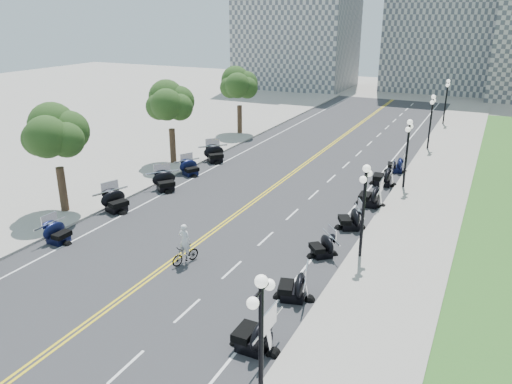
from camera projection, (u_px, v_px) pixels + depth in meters
The scene contains 47 objects.
ground at pixel (178, 257), 26.13m from camera, with size 160.00×160.00×0.00m, color gray.
road at pixel (260, 197), 34.58m from camera, with size 16.00×90.00×0.01m, color #333335.
centerline_yellow_a at pixel (259, 196), 34.62m from camera, with size 0.12×90.00×0.00m, color yellow.
centerline_yellow_b at pixel (262, 197), 34.52m from camera, with size 0.12×90.00×0.00m, color yellow.
edge_line_north at pixel (350, 212), 31.94m from camera, with size 0.12×90.00×0.00m, color white.
edge_line_south at pixel (183, 184), 37.20m from camera, with size 0.12×90.00×0.00m, color white.
lane_dash_4 at pixel (126, 367), 18.04m from camera, with size 0.12×2.00×0.00m, color white.
lane_dash_5 at pixel (187, 310), 21.42m from camera, with size 0.12×2.00×0.00m, color white.
lane_dash_6 at pixel (232, 270), 24.81m from camera, with size 0.12×2.00×0.00m, color white.
lane_dash_7 at pixel (266, 239), 28.19m from camera, with size 0.12×2.00×0.00m, color white.
lane_dash_8 at pixel (292, 214), 31.57m from camera, with size 0.12×2.00×0.00m, color white.
lane_dash_9 at pixel (314, 195), 34.95m from camera, with size 0.12×2.00×0.00m, color white.
lane_dash_10 at pixel (331, 178), 38.33m from camera, with size 0.12×2.00×0.00m, color white.
lane_dash_11 at pixel (346, 165), 41.71m from camera, with size 0.12×2.00×0.00m, color white.
lane_dash_12 at pixel (359, 153), 45.09m from camera, with size 0.12×2.00×0.00m, color white.
lane_dash_13 at pixel (369, 143), 48.47m from camera, with size 0.12×2.00×0.00m, color white.
lane_dash_14 at pixel (379, 135), 51.85m from camera, with size 0.12×2.00×0.00m, color white.
lane_dash_15 at pixel (387, 127), 55.23m from camera, with size 0.12×2.00×0.00m, color white.
lane_dash_16 at pixel (394, 121), 58.61m from camera, with size 0.12×2.00×0.00m, color white.
lane_dash_17 at pixel (401, 115), 61.99m from camera, with size 0.12×2.00×0.00m, color white.
lane_dash_18 at pixel (407, 109), 65.37m from camera, with size 0.12×2.00×0.00m, color white.
lane_dash_19 at pixel (412, 104), 68.75m from camera, with size 0.12×2.00×0.00m, color white.
sidewalk_north at pixel (416, 222), 30.23m from camera, with size 5.00×90.00×0.15m, color #9E9991.
sidewalk_south at pixel (139, 175), 38.87m from camera, with size 5.00×90.00×0.15m, color #9E9991.
distant_block_a at pixel (298, 5), 81.49m from camera, with size 18.00×14.00×26.00m, color gray.
street_lamp_1 at pixel (261, 349), 14.94m from camera, with size 0.50×1.20×4.90m, color black, non-canonical shape.
street_lamp_2 at pixel (363, 212), 25.08m from camera, with size 0.50×1.20×4.90m, color black, non-canonical shape.
street_lamp_3 at pixel (407, 154), 35.22m from camera, with size 0.50×1.20×4.90m, color black, non-canonical shape.
street_lamp_4 at pixel (430, 122), 45.37m from camera, with size 0.50×1.20×4.90m, color black, non-canonical shape.
street_lamp_5 at pixel (446, 102), 55.51m from camera, with size 0.50×1.20×4.90m, color black, non-canonical shape.
tree_2 at pixel (56, 140), 30.31m from camera, with size 4.80×4.80×9.20m, color #235619, non-canonical shape.
tree_3 at pixel (170, 108), 40.45m from camera, with size 4.80×4.80×9.20m, color #235619, non-canonical shape.
tree_4 at pixel (239, 88), 50.59m from camera, with size 4.80×4.80×9.20m, color #235619, non-canonical shape.
motorcycle_n_4 at pixel (254, 331), 18.78m from camera, with size 2.20×2.20×1.54m, color black, non-canonical shape.
motorcycle_n_5 at pixel (293, 285), 22.10m from camera, with size 2.01×2.01×1.41m, color black, non-canonical shape.
motorcycle_n_6 at pixel (322, 245), 26.01m from camera, with size 1.82×1.82×1.27m, color black, non-canonical shape.
motorcycle_n_7 at pixel (350, 218), 29.31m from camera, with size 2.00×2.00×1.40m, color black, non-canonical shape.
motorcycle_n_8 at pixel (370, 195), 32.73m from camera, with size 2.23×2.23×1.56m, color black, non-canonical shape.
motorcycle_n_9 at pixel (383, 175), 36.66m from camera, with size 2.20×2.20×1.54m, color black, non-canonical shape.
motorcycle_n_10 at pixel (396, 164), 39.71m from camera, with size 1.97×1.97×1.38m, color black, non-canonical shape.
motorcycle_s_5 at pixel (58, 232), 27.55m from camera, with size 1.86×1.86×1.30m, color black, non-canonical shape.
motorcycle_s_6 at pixel (116, 200), 31.86m from camera, with size 2.16×2.16×1.51m, color black, non-canonical shape.
motorcycle_s_7 at pixel (165, 180), 35.59m from camera, with size 2.13×2.13×1.49m, color black, non-canonical shape.
motorcycle_s_8 at pixel (190, 167), 38.93m from camera, with size 1.91×1.91×1.34m, color black, non-canonical shape.
motorcycle_s_9 at pixel (215, 153), 42.34m from camera, with size 2.21×2.21×1.55m, color black, non-canonical shape.
bicycle at pixel (185, 255), 25.30m from camera, with size 0.46×1.64×0.99m, color #A51414.
cyclist_rider at pixel (184, 229), 24.82m from camera, with size 0.66×0.44×1.82m, color white.
Camera 1 is at (13.91, -19.25, 12.12)m, focal length 35.00 mm.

